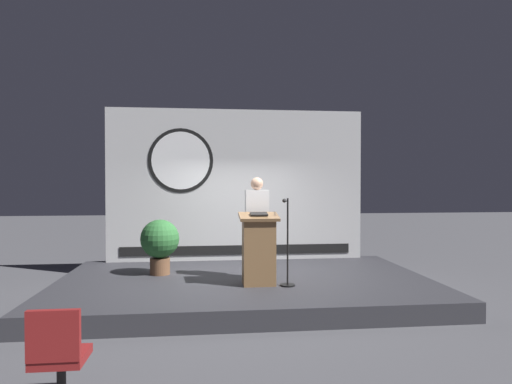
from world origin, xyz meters
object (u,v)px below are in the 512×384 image
Objects in this scene: microphone_stand at (287,255)px; potted_plant at (160,241)px; audience_chair_left at (58,351)px; podium at (259,249)px; speaker_person at (257,227)px.

microphone_stand reaches higher than potted_plant.
potted_plant reaches higher than audience_chair_left.
podium is 1.19× the size of potted_plant.
speaker_person reaches higher than potted_plant.
potted_plant is (-1.72, 0.53, -0.30)m from speaker_person.
podium is at bearing 166.60° from microphone_stand.
microphone_stand is 1.59× the size of audience_chair_left.
speaker_person is 1.24× the size of microphone_stand.
speaker_person reaches higher than podium.
audience_chair_left is at bearing -124.12° from podium.
microphone_stand reaches higher than podium.
potted_plant is (-1.69, 1.01, 0.02)m from podium.
microphone_stand is 4.03m from audience_chair_left.
speaker_person is 1.82m from potted_plant.
podium is 1.33× the size of audience_chair_left.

